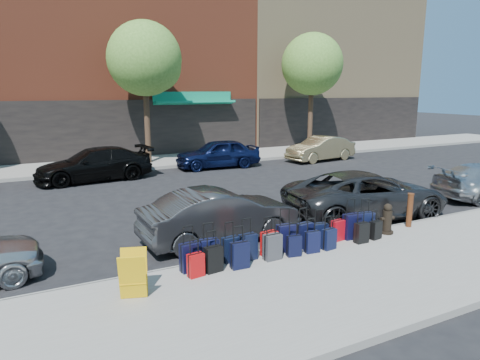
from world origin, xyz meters
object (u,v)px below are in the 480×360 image
display_rack (133,275)px  car_near_1 (220,215)px  tree_right (314,66)px  suitcase_front_5 (286,238)px  car_far_2 (218,154)px  fire_hydrant (387,220)px  bollard (410,210)px  car_near_2 (366,194)px  car_far_3 (321,149)px  car_far_1 (94,164)px  tree_center (147,61)px

display_rack → car_near_1: car_near_1 is taller
tree_right → suitcase_front_5: 18.75m
car_near_1 → car_far_2: size_ratio=0.98×
fire_hydrant → display_rack: (-6.93, -0.56, 0.06)m
bollard → car_near_2: bearing=91.2°
car_near_2 → car_far_2: 10.16m
suitcase_front_5 → fire_hydrant: bearing=2.9°
tree_right → car_far_3: bearing=-117.2°
suitcase_front_5 → car_near_1: 1.97m
car_far_1 → car_far_3: bearing=84.1°
display_rack → car_near_1: size_ratio=0.21×
tree_center → car_far_2: bearing=-40.6°
tree_right → car_far_2: 9.30m
tree_center → tree_right: bearing=0.0°
tree_center → car_near_1: bearing=-97.1°
tree_right → car_far_1: (-13.86, -2.93, -4.69)m
suitcase_front_5 → car_far_1: (-2.73, 11.33, 0.25)m
suitcase_front_5 → car_far_2: bearing=79.0°
tree_right → car_far_1: tree_right is taller
fire_hydrant → car_near_2: bearing=69.6°
display_rack → car_near_1: bearing=58.3°
tree_right → car_far_2: size_ratio=1.68×
bollard → car_near_2: car_near_2 is taller
tree_center → display_rack: tree_center is taller
car_near_2 → car_far_3: bearing=-22.4°
tree_center → car_far_1: tree_center is taller
tree_center → bollard: 15.43m
car_near_1 → car_far_3: size_ratio=1.01×
tree_right → car_near_2: size_ratio=1.40×
fire_hydrant → car_far_3: 13.12m
suitcase_front_5 → car_far_1: car_far_1 is taller
tree_right → suitcase_front_5: (-11.13, -14.26, -4.94)m
tree_right → display_rack: bearing=-134.9°
fire_hydrant → car_far_1: bearing=124.2°
tree_center → car_near_2: bearing=-74.6°
bollard → car_near_2: (-0.04, 1.69, 0.08)m
bollard → car_near_2: size_ratio=0.19×
suitcase_front_5 → car_far_3: bearing=54.9°
car_far_2 → display_rack: bearing=-26.2°
fire_hydrant → car_far_2: 11.97m
tree_center → bollard: bearing=-76.3°
display_rack → car_near_2: car_near_2 is taller
car_near_1 → car_far_3: 14.22m
car_far_2 → car_far_1: bearing=-81.5°
car_near_1 → car_far_1: 9.77m
display_rack → car_far_1: 12.07m
bollard → car_far_1: size_ratio=0.19×
car_far_3 → display_rack: bearing=-55.1°
tree_right → fire_hydrant: 17.18m
display_rack → car_far_2: bearing=78.0°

